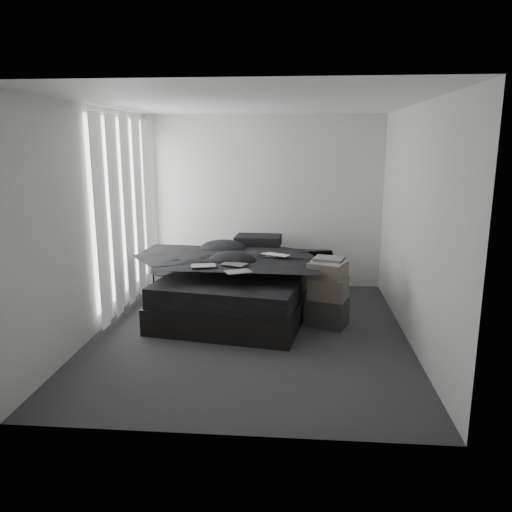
# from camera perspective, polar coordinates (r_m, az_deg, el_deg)

# --- Properties ---
(floor) EXTENTS (3.60, 4.20, 0.01)m
(floor) POSITION_cam_1_polar(r_m,az_deg,el_deg) (5.92, -0.65, -8.81)
(floor) COLOR #313134
(floor) RESTS_ON ground
(ceiling) EXTENTS (3.60, 4.20, 0.01)m
(ceiling) POSITION_cam_1_polar(r_m,az_deg,el_deg) (5.52, -0.73, 17.14)
(ceiling) COLOR white
(ceiling) RESTS_ON ground
(wall_back) EXTENTS (3.60, 0.01, 2.60)m
(wall_back) POSITION_cam_1_polar(r_m,az_deg,el_deg) (7.65, 0.82, 6.17)
(wall_back) COLOR silver
(wall_back) RESTS_ON ground
(wall_front) EXTENTS (3.60, 0.01, 2.60)m
(wall_front) POSITION_cam_1_polar(r_m,az_deg,el_deg) (3.54, -3.93, -1.67)
(wall_front) COLOR silver
(wall_front) RESTS_ON ground
(wall_left) EXTENTS (0.01, 4.20, 2.60)m
(wall_left) POSITION_cam_1_polar(r_m,az_deg,el_deg) (6.02, -18.04, 3.74)
(wall_left) COLOR silver
(wall_left) RESTS_ON ground
(wall_right) EXTENTS (0.01, 4.20, 2.60)m
(wall_right) POSITION_cam_1_polar(r_m,az_deg,el_deg) (5.70, 17.67, 3.29)
(wall_right) COLOR silver
(wall_right) RESTS_ON ground
(window_left) EXTENTS (0.02, 2.00, 2.30)m
(window_left) POSITION_cam_1_polar(r_m,az_deg,el_deg) (6.84, -15.03, 5.37)
(window_left) COLOR white
(window_left) RESTS_ON wall_left
(curtain_left) EXTENTS (0.06, 2.12, 2.48)m
(curtain_left) POSITION_cam_1_polar(r_m,az_deg,el_deg) (6.83, -14.60, 4.79)
(curtain_left) COLOR white
(curtain_left) RESTS_ON wall_left
(bed) EXTENTS (2.11, 2.57, 0.31)m
(bed) POSITION_cam_1_polar(r_m,az_deg,el_deg) (6.63, -1.78, -4.99)
(bed) COLOR black
(bed) RESTS_ON floor
(mattress) EXTENTS (2.03, 2.49, 0.25)m
(mattress) POSITION_cam_1_polar(r_m,az_deg,el_deg) (6.55, -1.80, -2.66)
(mattress) COLOR black
(mattress) RESTS_ON bed
(duvet) EXTENTS (2.01, 2.23, 0.27)m
(duvet) POSITION_cam_1_polar(r_m,az_deg,el_deg) (6.44, -1.95, -0.57)
(duvet) COLOR black
(duvet) RESTS_ON mattress
(pillow_lower) EXTENTS (0.76, 0.58, 0.16)m
(pillow_lower) POSITION_cam_1_polar(r_m,az_deg,el_deg) (7.36, -0.30, 0.69)
(pillow_lower) COLOR black
(pillow_lower) RESTS_ON mattress
(pillow_upper) EXTENTS (0.68, 0.49, 0.15)m
(pillow_upper) POSITION_cam_1_polar(r_m,az_deg,el_deg) (7.29, 0.25, 1.78)
(pillow_upper) COLOR black
(pillow_upper) RESTS_ON pillow_lower
(laptop) EXTENTS (0.44, 0.38, 0.03)m
(laptop) POSITION_cam_1_polar(r_m,az_deg,el_deg) (6.41, 1.97, 0.73)
(laptop) COLOR silver
(laptop) RESTS_ON duvet
(comic_a) EXTENTS (0.33, 0.25, 0.01)m
(comic_a) POSITION_cam_1_polar(r_m,az_deg,el_deg) (5.97, -6.05, -0.32)
(comic_a) COLOR black
(comic_a) RESTS_ON duvet
(comic_b) EXTENTS (0.34, 0.28, 0.01)m
(comic_b) POSITION_cam_1_polar(r_m,az_deg,el_deg) (6.02, -2.50, -0.09)
(comic_b) COLOR black
(comic_b) RESTS_ON duvet
(comic_c) EXTENTS (0.34, 0.30, 0.01)m
(comic_c) POSITION_cam_1_polar(r_m,az_deg,el_deg) (5.67, -2.07, -0.84)
(comic_c) COLOR black
(comic_c) RESTS_ON duvet
(side_stand) EXTENTS (0.42, 0.42, 0.60)m
(side_stand) POSITION_cam_1_polar(r_m,az_deg,el_deg) (7.17, -10.24, -2.65)
(side_stand) COLOR black
(side_stand) RESTS_ON floor
(papers) EXTENTS (0.26, 0.21, 0.01)m
(papers) POSITION_cam_1_polar(r_m,az_deg,el_deg) (7.09, -10.32, -0.30)
(papers) COLOR white
(papers) RESTS_ON side_stand
(floor_books) EXTENTS (0.21, 0.26, 0.16)m
(floor_books) POSITION_cam_1_polar(r_m,az_deg,el_deg) (6.74, -9.12, -5.56)
(floor_books) COLOR black
(floor_books) RESTS_ON floor
(box_lower) EXTENTS (0.57, 0.51, 0.34)m
(box_lower) POSITION_cam_1_polar(r_m,az_deg,el_deg) (6.18, 8.10, -6.32)
(box_lower) COLOR black
(box_lower) RESTS_ON floor
(box_mid) EXTENTS (0.52, 0.46, 0.26)m
(box_mid) POSITION_cam_1_polar(r_m,az_deg,el_deg) (6.08, 8.25, -3.67)
(box_mid) COLOR brown
(box_mid) RESTS_ON box_lower
(box_upper) EXTENTS (0.52, 0.48, 0.18)m
(box_upper) POSITION_cam_1_polar(r_m,az_deg,el_deg) (6.03, 8.17, -1.60)
(box_upper) COLOR brown
(box_upper) RESTS_ON box_mid
(art_book_white) EXTENTS (0.43, 0.40, 0.04)m
(art_book_white) POSITION_cam_1_polar(r_m,az_deg,el_deg) (6.00, 8.29, -0.61)
(art_book_white) COLOR silver
(art_book_white) RESTS_ON box_upper
(art_book_snake) EXTENTS (0.41, 0.36, 0.03)m
(art_book_snake) POSITION_cam_1_polar(r_m,az_deg,el_deg) (5.98, 8.36, -0.32)
(art_book_snake) COLOR silver
(art_book_snake) RESTS_ON art_book_white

